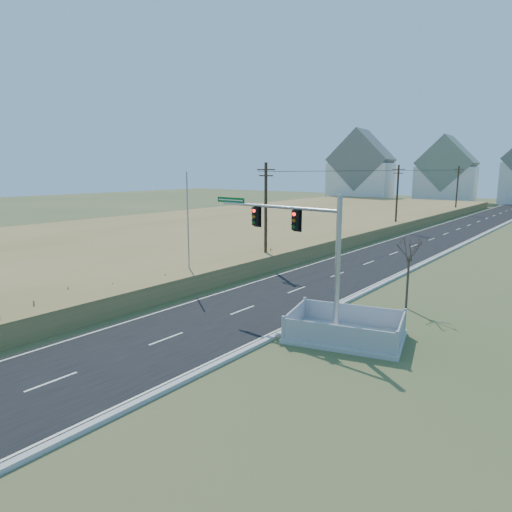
# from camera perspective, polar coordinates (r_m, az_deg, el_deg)

# --- Properties ---
(ground) EXTENTS (260.00, 260.00, 0.00)m
(ground) POSITION_cam_1_polar(r_m,az_deg,el_deg) (25.01, -7.64, -9.03)
(ground) COLOR #425228
(ground) RESTS_ON ground
(road) EXTENTS (8.00, 180.00, 0.06)m
(road) POSITION_cam_1_polar(r_m,az_deg,el_deg) (68.98, 23.55, 2.91)
(road) COLOR black
(road) RESTS_ON ground
(curb) EXTENTS (0.30, 180.00, 0.18)m
(curb) POSITION_cam_1_polar(r_m,az_deg,el_deg) (68.08, 26.92, 2.59)
(curb) COLOR #B2AFA8
(curb) RESTS_ON ground
(reed_marsh) EXTENTS (38.00, 110.00, 1.30)m
(reed_marsh) POSITION_cam_1_polar(r_m,az_deg,el_deg) (70.08, 2.02, 4.42)
(reed_marsh) COLOR #AF844F
(reed_marsh) RESTS_ON ground
(utility_pole_near) EXTENTS (1.80, 0.26, 9.00)m
(utility_pole_near) POSITION_cam_1_polar(r_m,az_deg,el_deg) (39.32, 1.23, 5.32)
(utility_pole_near) COLOR #422D1E
(utility_pole_near) RESTS_ON ground
(utility_pole_mid) EXTENTS (1.80, 0.26, 9.00)m
(utility_pole_mid) POSITION_cam_1_polar(r_m,az_deg,el_deg) (65.77, 17.22, 7.06)
(utility_pole_mid) COLOR #422D1E
(utility_pole_mid) RESTS_ON ground
(utility_pole_far) EXTENTS (1.80, 0.26, 9.00)m
(utility_pole_far) POSITION_cam_1_polar(r_m,az_deg,el_deg) (94.37, 23.84, 7.62)
(utility_pole_far) COLOR #422D1E
(utility_pole_far) RESTS_ON ground
(condo_nw) EXTENTS (17.69, 13.38, 19.05)m
(condo_nw) POSITION_cam_1_polar(r_m,az_deg,el_deg) (128.66, 12.96, 10.22)
(condo_nw) COLOR silver
(condo_nw) RESTS_ON ground
(condo_nnw) EXTENTS (14.93, 11.17, 17.03)m
(condo_nnw) POSITION_cam_1_polar(r_m,az_deg,el_deg) (129.16, 22.65, 9.33)
(condo_nnw) COLOR silver
(condo_nnw) RESTS_ON ground
(traffic_signal_mast) EXTENTS (9.08, 1.16, 7.25)m
(traffic_signal_mast) POSITION_cam_1_polar(r_m,az_deg,el_deg) (23.93, 6.47, 1.12)
(traffic_signal_mast) COLOR #9EA0A5
(traffic_signal_mast) RESTS_ON ground
(fence_enclosure) EXTENTS (6.49, 5.22, 1.29)m
(fence_enclosure) POSITION_cam_1_polar(r_m,az_deg,el_deg) (23.82, 11.06, -9.49)
(fence_enclosure) COLOR #B7B5AD
(fence_enclosure) RESTS_ON ground
(open_sign) EXTENTS (0.52, 0.32, 0.71)m
(open_sign) POSITION_cam_1_polar(r_m,az_deg,el_deg) (22.64, 7.74, -10.19)
(open_sign) COLOR white
(open_sign) RESTS_ON ground
(flagpole) EXTENTS (0.37, 0.37, 8.27)m
(flagpole) POSITION_cam_1_polar(r_m,az_deg,el_deg) (33.38, -8.44, 1.82)
(flagpole) COLOR #B7B5AD
(flagpole) RESTS_ON ground
(bare_tree) EXTENTS (1.77, 1.77, 4.69)m
(bare_tree) POSITION_cam_1_polar(r_m,az_deg,el_deg) (28.94, 18.66, 0.95)
(bare_tree) COLOR #4C3F33
(bare_tree) RESTS_ON ground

